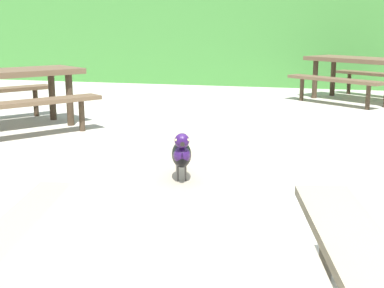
{
  "coord_description": "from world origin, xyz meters",
  "views": [
    {
      "loc": [
        0.36,
        -1.99,
        1.29
      ],
      "look_at": [
        -0.13,
        -0.1,
        0.84
      ],
      "focal_mm": 48.83,
      "sensor_mm": 36.0,
      "label": 1
    }
  ],
  "objects_px": {
    "picnic_table_foreground": "(182,221)",
    "picnic_table_mid_left": "(359,69)",
    "bird_grackle": "(182,153)",
    "picnic_table_mid_right": "(7,85)"
  },
  "relations": [
    {
      "from": "picnic_table_foreground",
      "to": "picnic_table_mid_left",
      "type": "relative_size",
      "value": 0.85
    },
    {
      "from": "picnic_table_foreground",
      "to": "bird_grackle",
      "type": "height_order",
      "value": "bird_grackle"
    },
    {
      "from": "bird_grackle",
      "to": "picnic_table_mid_right",
      "type": "relative_size",
      "value": 0.12
    },
    {
      "from": "picnic_table_mid_right",
      "to": "picnic_table_mid_left",
      "type": "bearing_deg",
      "value": 40.03
    },
    {
      "from": "picnic_table_mid_left",
      "to": "picnic_table_mid_right",
      "type": "distance_m",
      "value": 5.7
    },
    {
      "from": "picnic_table_foreground",
      "to": "picnic_table_mid_left",
      "type": "height_order",
      "value": "same"
    },
    {
      "from": "picnic_table_foreground",
      "to": "picnic_table_mid_right",
      "type": "distance_m",
      "value": 5.13
    },
    {
      "from": "bird_grackle",
      "to": "picnic_table_mid_left",
      "type": "distance_m",
      "value": 7.71
    },
    {
      "from": "bird_grackle",
      "to": "picnic_table_mid_left",
      "type": "relative_size",
      "value": 0.12
    },
    {
      "from": "picnic_table_foreground",
      "to": "picnic_table_mid_right",
      "type": "relative_size",
      "value": 0.85
    }
  ]
}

